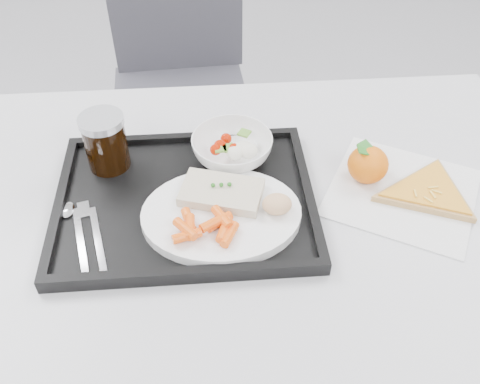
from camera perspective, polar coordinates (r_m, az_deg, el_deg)
name	(u,v)px	position (r m, az deg, el deg)	size (l,w,h in m)	color
table	(237,234)	(0.99, -0.28, -4.47)	(1.20, 0.80, 0.75)	#ADADAF
chair	(179,65)	(1.76, -6.50, 13.27)	(0.44, 0.44, 0.93)	#35353C
tray	(185,201)	(0.95, -5.84, -0.97)	(0.45, 0.35, 0.03)	black
dinner_plate	(221,215)	(0.90, -2.00, -2.44)	(0.27, 0.27, 0.02)	white
fish_fillet	(222,192)	(0.91, -1.98, -0.02)	(0.15, 0.12, 0.03)	beige
bread_roll	(277,204)	(0.89, 3.97, -1.30)	(0.05, 0.05, 0.03)	#DEC27A
salad_bowl	(232,148)	(1.01, -0.85, 4.72)	(0.15, 0.15, 0.05)	white
cola_glass	(105,141)	(1.00, -14.18, 5.30)	(0.08, 0.08, 0.11)	black
cutlery	(81,227)	(0.93, -16.57, -3.58)	(0.10, 0.17, 0.01)	silver
napkin	(402,192)	(1.02, 16.91, -0.03)	(0.34, 0.33, 0.00)	silver
tangerine	(368,164)	(1.00, 13.49, 2.89)	(0.08, 0.08, 0.07)	#FF9B09
pizza_slice	(428,192)	(1.02, 19.43, 0.01)	(0.23, 0.23, 0.02)	tan
carrot_pile	(207,226)	(0.86, -3.58, -3.68)	(0.11, 0.08, 0.02)	#FA5A11
salad_contents	(237,149)	(0.99, -0.31, 4.62)	(0.09, 0.08, 0.03)	#AA1600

